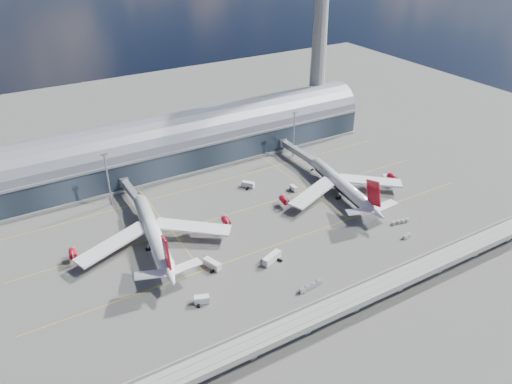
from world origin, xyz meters
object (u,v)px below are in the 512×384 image
service_truck_4 (294,188)px  service_truck_5 (248,185)px  floodlight_mast_left (108,178)px  airliner_left (154,234)px  service_truck_0 (212,264)px  service_truck_3 (385,178)px  airliner_right (342,186)px  cargo_train_1 (401,222)px  control_tower (319,42)px  service_truck_2 (272,258)px  cargo_train_2 (407,236)px  service_truck_1 (202,300)px  cargo_train_0 (311,286)px  floodlight_mast_right (294,133)px

service_truck_4 → service_truck_5: 22.05m
floodlight_mast_left → service_truck_4: (78.65, -31.71, -12.34)m
airliner_left → service_truck_0: (13.67, -23.90, -4.30)m
floodlight_mast_left → service_truck_3: 132.56m
airliner_right → cargo_train_1: bearing=-69.8°
control_tower → service_truck_0: control_tower is taller
service_truck_2 → service_truck_5: size_ratio=1.50×
control_tower → cargo_train_2: control_tower is taller
control_tower → service_truck_5: 100.08m
control_tower → service_truck_2: control_tower is taller
airliner_right → service_truck_1: 94.46m
floodlight_mast_left → service_truck_0: (18.87, -65.14, -12.02)m
floodlight_mast_left → cargo_train_0: floodlight_mast_left is taller
service_truck_4 → service_truck_5: (-17.14, 13.88, 0.21)m
service_truck_2 → service_truck_3: (83.52, 26.93, -0.42)m
service_truck_3 → service_truck_5: size_ratio=0.86×
airliner_left → service_truck_1: airliner_left is taller
floodlight_mast_left → service_truck_2: size_ratio=2.76×
service_truck_0 → cargo_train_1: bearing=-27.8°
service_truck_2 → cargo_train_0: service_truck_2 is taller
control_tower → service_truck_3: (-11.45, -74.42, -50.36)m
airliner_left → service_truck_4: 74.20m
control_tower → service_truck_5: bearing=-148.0°
airliner_right → service_truck_0: bearing=-158.5°
service_truck_0 → service_truck_3: (104.68, 18.72, -0.33)m
service_truck_4 → service_truck_5: size_ratio=0.72×
service_truck_0 → service_truck_3: size_ratio=1.48×
airliner_left → service_truck_3: (118.35, -5.19, -4.64)m
airliner_left → airliner_right: (90.21, -5.96, -0.60)m
airliner_left → cargo_train_1: (96.82, -37.52, -5.14)m
airliner_right → service_truck_4: size_ratio=14.55×
cargo_train_2 → cargo_train_0: bearing=109.1°
service_truck_5 → cargo_train_2: (34.80, -70.23, -0.72)m
control_tower → service_truck_5: size_ratio=16.62×
service_truck_1 → service_truck_2: size_ratio=0.60×
service_truck_0 → service_truck_1: (-11.69, -15.60, -0.11)m
service_truck_1 → service_truck_5: size_ratio=0.91×
service_truck_0 → floodlight_mast_left: bearing=87.6°
service_truck_0 → cargo_train_0: size_ratio=0.77×
floodlight_mast_left → service_truck_5: 65.18m
service_truck_1 → service_truck_0: bearing=-15.4°
service_truck_3 → service_truck_4: service_truck_4 is taller
control_tower → floodlight_mast_right: 58.76m
service_truck_1 → service_truck_3: service_truck_1 is taller
airliner_left → airliner_right: bearing=4.9°
floodlight_mast_right → service_truck_4: floodlight_mast_right is taller
service_truck_2 → service_truck_5: service_truck_2 is taller
service_truck_2 → service_truck_1: bearing=82.3°
service_truck_4 → floodlight_mast_left: bearing=158.8°
service_truck_1 → service_truck_2: (32.84, 7.39, 0.20)m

